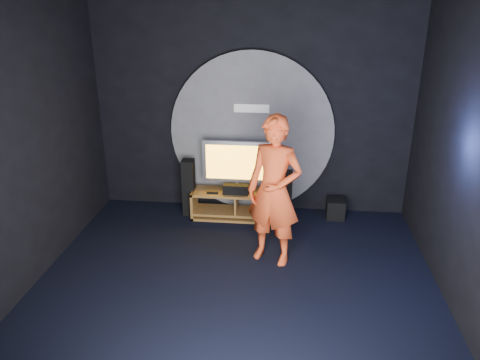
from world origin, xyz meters
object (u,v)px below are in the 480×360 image
(tower_speaker_left, at_px, (189,187))
(tower_speaker_right, at_px, (285,201))
(tv, at_px, (237,164))
(player, at_px, (274,191))
(subwoofer, at_px, (335,209))
(media_console, at_px, (237,206))

(tower_speaker_left, xyz_separation_m, tower_speaker_right, (1.56, -0.35, 0.00))
(tower_speaker_left, bearing_deg, tower_speaker_right, -12.77)
(tv, distance_m, player, 1.44)
(tv, height_order, player, player)
(tower_speaker_left, distance_m, subwoofer, 2.39)
(tower_speaker_right, bearing_deg, tower_speaker_left, 167.23)
(tv, distance_m, tower_speaker_right, 0.97)
(tower_speaker_right, relative_size, subwoofer, 2.95)
(tower_speaker_right, relative_size, player, 0.47)
(player, bearing_deg, tower_speaker_right, 101.43)
(tower_speaker_left, relative_size, subwoofer, 2.95)
(media_console, height_order, subwoofer, media_console)
(subwoofer, bearing_deg, media_console, -174.61)
(media_console, distance_m, subwoofer, 1.59)
(tv, relative_size, tower_speaker_left, 1.16)
(media_console, distance_m, player, 1.60)
(tower_speaker_left, xyz_separation_m, subwoofer, (2.37, 0.10, -0.31))
(media_console, distance_m, tv, 0.70)
(tower_speaker_left, bearing_deg, media_console, -3.25)
(subwoofer, xyz_separation_m, player, (-0.96, -1.38, 0.84))
(tower_speaker_right, bearing_deg, media_console, 158.22)
(tower_speaker_right, height_order, player, player)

